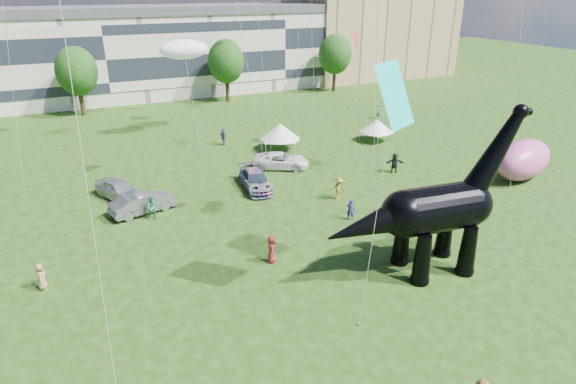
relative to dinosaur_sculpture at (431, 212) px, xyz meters
name	(u,v)px	position (x,y,z in m)	size (l,w,h in m)	color
ground	(404,331)	(-4.63, -4.20, -3.87)	(220.00, 220.00, 0.00)	#16330C
terrace_row	(103,58)	(-12.63, 57.80, 2.13)	(78.00, 11.00, 12.00)	beige
apartment_block	(370,13)	(35.37, 60.80, 7.13)	(28.00, 18.00, 22.00)	tan
tree_mid_left	(76,67)	(-16.63, 48.80, 2.42)	(5.20, 5.20, 9.44)	#382314
tree_mid_right	(226,58)	(3.37, 48.80, 2.42)	(5.20, 5.20, 9.44)	#382314
tree_far_right	(335,51)	(21.37, 48.80, 2.42)	(5.20, 5.20, 9.44)	#382314
dinosaur_sculpture	(431,212)	(0.00, 0.00, 0.00)	(12.59, 3.79, 10.25)	black
car_silver	(119,190)	(-15.63, 18.67, -3.04)	(1.95, 4.85, 1.65)	silver
car_grey	(143,203)	(-14.27, 15.29, -3.06)	(1.72, 4.92, 1.62)	gray
car_white	(281,161)	(-0.83, 19.76, -3.13)	(2.45, 5.31, 1.48)	white
car_dark	(256,180)	(-4.80, 16.07, -3.11)	(2.13, 5.25, 1.52)	#595960
gazebo_near	(280,132)	(1.29, 24.74, -1.88)	(5.35, 5.35, 2.84)	silver
gazebo_far	(377,126)	(12.21, 23.15, -2.15)	(4.35, 4.35, 2.45)	white
inflatable_pink	(524,160)	(17.71, 8.43, -2.12)	(7.01, 3.50, 3.50)	#D2519B
visitors	(270,196)	(-5.10, 12.23, -2.96)	(48.94, 41.70, 1.89)	#2F7677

